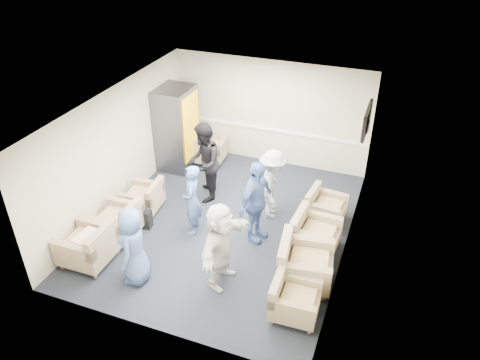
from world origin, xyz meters
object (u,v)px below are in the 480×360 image
at_px(vending_machine, 176,128).
at_px(person_back_left, 204,163).
at_px(armchair_right_near, 292,300).
at_px(person_front_right, 221,245).
at_px(armchair_right_midfar, 313,235).
at_px(armchair_corner, 208,151).
at_px(armchair_right_far, 324,208).
at_px(person_mid_right, 256,202).
at_px(person_back_right, 273,184).
at_px(armchair_right_midnear, 302,265).
at_px(armchair_left_near, 90,247).
at_px(person_mid_left, 192,200).
at_px(armchair_left_mid, 120,222).
at_px(person_front_left, 134,246).
at_px(armchair_left_far, 145,198).

xyz_separation_m(vending_machine, person_back_left, (1.26, -1.15, -0.12)).
bearing_deg(armchair_right_near, person_front_right, 75.47).
distance_m(armchair_right_midfar, armchair_corner, 4.15).
xyz_separation_m(armchair_right_far, person_mid_right, (-1.16, -1.12, 0.58)).
relative_size(person_back_right, person_mid_right, 0.89).
relative_size(vending_machine, person_back_right, 1.32).
bearing_deg(person_back_right, person_front_right, 157.82).
bearing_deg(person_back_right, armchair_right_midnear, -163.89).
relative_size(armchair_right_midnear, person_mid_right, 0.60).
relative_size(armchair_right_midfar, person_front_right, 0.54).
xyz_separation_m(armchair_right_midnear, person_front_right, (-1.35, -0.51, 0.46)).
bearing_deg(armchair_right_midnear, armchair_right_midfar, -6.03).
distance_m(armchair_left_near, person_mid_left, 2.13).
relative_size(vending_machine, person_back_left, 1.12).
distance_m(vending_machine, person_back_left, 1.71).
bearing_deg(armchair_right_midfar, armchair_left_mid, 107.65).
relative_size(armchair_right_midnear, person_front_left, 0.69).
xyz_separation_m(armchair_left_far, armchair_right_midfar, (3.76, -0.01, 0.04)).
distance_m(person_mid_left, person_back_left, 1.26).
bearing_deg(armchair_right_far, armchair_right_midfar, -173.70).
relative_size(armchair_left_near, armchair_left_far, 1.09).
relative_size(armchair_right_midnear, vending_machine, 0.50).
height_order(armchair_left_far, armchair_right_near, armchair_right_near).
height_order(armchair_left_mid, armchair_right_far, armchair_left_mid).
xyz_separation_m(armchair_right_midnear, person_front_left, (-2.81, -0.99, 0.39)).
distance_m(person_front_left, person_back_left, 2.87).
relative_size(armchair_left_mid, armchair_right_midfar, 0.94).
height_order(person_mid_left, person_front_right, person_front_right).
bearing_deg(armchair_right_midnear, armchair_left_far, 68.10).
relative_size(vending_machine, person_mid_left, 1.36).
bearing_deg(person_back_left, armchair_right_near, 25.28).
bearing_deg(vending_machine, armchair_right_midfar, -27.44).
relative_size(armchair_left_near, person_front_left, 0.60).
height_order(armchair_right_midfar, armchair_right_far, armchair_right_midfar).
distance_m(armchair_right_midnear, person_mid_right, 1.56).
height_order(armchair_left_far, armchair_right_midfar, armchair_right_midfar).
height_order(armchair_right_near, person_mid_right, person_mid_right).
bearing_deg(person_mid_right, person_mid_left, 114.12).
distance_m(armchair_left_near, armchair_right_midnear, 3.96).
height_order(armchair_left_mid, person_back_right, person_back_right).
distance_m(armchair_left_far, person_back_right, 2.83).
relative_size(armchair_right_midnear, armchair_corner, 1.21).
xyz_separation_m(armchair_right_midnear, person_back_right, (-1.11, 1.76, 0.41)).
xyz_separation_m(person_mid_left, person_back_right, (1.35, 1.10, 0.02)).
bearing_deg(armchair_right_midnear, person_front_right, 103.14).
bearing_deg(person_front_left, armchair_left_far, -163.94).
relative_size(armchair_right_near, armchair_right_midfar, 0.88).
bearing_deg(armchair_left_near, armchair_right_near, 90.80).
height_order(armchair_left_far, person_back_right, person_back_right).
bearing_deg(armchair_left_near, armchair_left_mid, 175.34).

